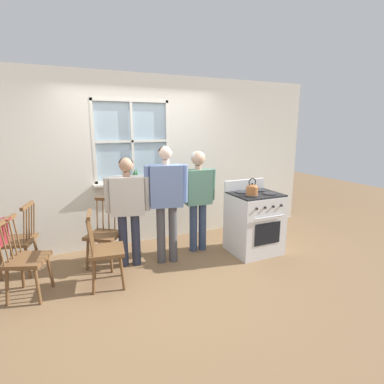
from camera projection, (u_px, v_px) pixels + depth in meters
The scene contains 12 objects.
ground_plane at pixel (174, 276), 3.88m from camera, with size 16.00×16.00×0.00m, color brown.
wall_back at pixel (142, 163), 4.84m from camera, with size 6.40×0.16×2.70m.
chair_by_window at pixel (25, 260), 3.34m from camera, with size 0.52×0.53×0.93m.
chair_near_wall at pixel (105, 235), 4.11m from camera, with size 0.58×0.57×0.93m.
chair_center_cluster at pixel (19, 241), 3.89m from camera, with size 0.50×0.51×0.93m.
chair_near_stove at pixel (105, 251), 3.58m from camera, with size 0.46×0.47×0.93m.
person_elderly_left at pixel (128, 202), 4.01m from camera, with size 0.60×0.31×1.50m.
person_teen_center at pixel (166, 194), 4.10m from camera, with size 0.60×0.30×1.65m.
person_adult_right at pixel (198, 191), 4.51m from camera, with size 0.55×0.24×1.54m.
stove at pixel (254, 222), 4.56m from camera, with size 0.72×0.68×1.08m.
kettle at pixel (252, 189), 4.26m from camera, with size 0.21×0.17×0.25m.
potted_plant at pixel (136, 177), 4.75m from camera, with size 0.13×0.13×0.24m.
Camera 1 is at (-1.27, -3.32, 1.91)m, focal length 28.00 mm.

